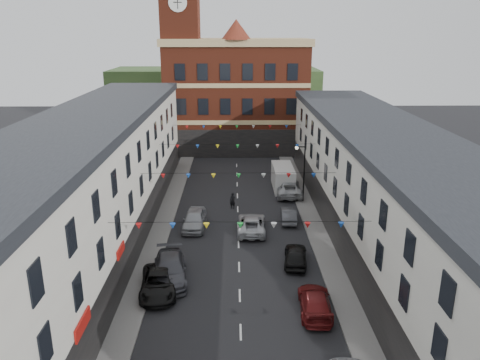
{
  "coord_description": "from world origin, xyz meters",
  "views": [
    {
      "loc": [
        -0.35,
        -31.55,
        16.93
      ],
      "look_at": [
        0.17,
        7.54,
        4.49
      ],
      "focal_mm": 35.0,
      "sensor_mm": 36.0,
      "label": 1
    }
  ],
  "objects_px": {
    "street_lamp": "(302,166)",
    "car_left_d": "(170,269)",
    "car_right_e": "(289,215)",
    "white_van": "(283,178)",
    "car_right_d": "(296,255)",
    "car_right_c": "(315,302)",
    "car_left_c": "(158,283)",
    "car_left_e": "(195,219)",
    "pedestrian": "(233,201)",
    "car_right_f": "(288,188)",
    "moving_car": "(252,224)"
  },
  "relations": [
    {
      "from": "moving_car",
      "to": "white_van",
      "type": "distance_m",
      "value": 12.59
    },
    {
      "from": "car_right_f",
      "to": "car_right_e",
      "type": "bearing_deg",
      "value": 84.0
    },
    {
      "from": "car_left_c",
      "to": "white_van",
      "type": "relative_size",
      "value": 0.9
    },
    {
      "from": "street_lamp",
      "to": "car_left_c",
      "type": "bearing_deg",
      "value": -124.58
    },
    {
      "from": "white_van",
      "to": "pedestrian",
      "type": "height_order",
      "value": "white_van"
    },
    {
      "from": "car_right_c",
      "to": "car_right_d",
      "type": "bearing_deg",
      "value": -82.53
    },
    {
      "from": "car_left_e",
      "to": "street_lamp",
      "type": "bearing_deg",
      "value": 34.4
    },
    {
      "from": "car_right_e",
      "to": "car_right_f",
      "type": "xyz_separation_m",
      "value": [
        0.79,
        7.51,
        0.16
      ]
    },
    {
      "from": "street_lamp",
      "to": "car_left_c",
      "type": "xyz_separation_m",
      "value": [
        -12.05,
        -17.48,
        -3.19
      ]
    },
    {
      "from": "car_right_e",
      "to": "car_right_d",
      "type": "bearing_deg",
      "value": 90.09
    },
    {
      "from": "car_left_d",
      "to": "car_right_d",
      "type": "height_order",
      "value": "car_left_d"
    },
    {
      "from": "moving_car",
      "to": "car_right_c",
      "type": "bearing_deg",
      "value": 107.96
    },
    {
      "from": "street_lamp",
      "to": "car_left_d",
      "type": "xyz_separation_m",
      "value": [
        -11.47,
        -15.8,
        -3.09
      ]
    },
    {
      "from": "car_left_d",
      "to": "car_right_d",
      "type": "xyz_separation_m",
      "value": [
        9.23,
        2.29,
        -0.11
      ]
    },
    {
      "from": "car_left_d",
      "to": "moving_car",
      "type": "relative_size",
      "value": 1.08
    },
    {
      "from": "car_left_c",
      "to": "moving_car",
      "type": "relative_size",
      "value": 0.98
    },
    {
      "from": "car_right_c",
      "to": "moving_car",
      "type": "xyz_separation_m",
      "value": [
        -3.54,
        12.53,
        0.03
      ]
    },
    {
      "from": "car_right_c",
      "to": "car_left_e",
      "type": "bearing_deg",
      "value": -53.44
    },
    {
      "from": "car_left_c",
      "to": "car_right_c",
      "type": "relative_size",
      "value": 1.07
    },
    {
      "from": "car_right_d",
      "to": "moving_car",
      "type": "distance_m",
      "value": 6.85
    },
    {
      "from": "car_left_e",
      "to": "car_right_e",
      "type": "relative_size",
      "value": 1.24
    },
    {
      "from": "car_right_f",
      "to": "pedestrian",
      "type": "height_order",
      "value": "pedestrian"
    },
    {
      "from": "white_van",
      "to": "car_left_d",
      "type": "bearing_deg",
      "value": -116.61
    },
    {
      "from": "car_left_e",
      "to": "white_van",
      "type": "xyz_separation_m",
      "value": [
        9.07,
        11.03,
        0.44
      ]
    },
    {
      "from": "car_left_e",
      "to": "car_left_d",
      "type": "bearing_deg",
      "value": -93.57
    },
    {
      "from": "street_lamp",
      "to": "car_right_f",
      "type": "bearing_deg",
      "value": 114.05
    },
    {
      "from": "car_right_d",
      "to": "car_right_c",
      "type": "bearing_deg",
      "value": 100.81
    },
    {
      "from": "car_right_d",
      "to": "pedestrian",
      "type": "distance_m",
      "value": 12.66
    },
    {
      "from": "car_right_d",
      "to": "car_right_f",
      "type": "relative_size",
      "value": 0.72
    },
    {
      "from": "car_left_d",
      "to": "car_left_e",
      "type": "xyz_separation_m",
      "value": [
        1.0,
        9.29,
        0.0
      ]
    },
    {
      "from": "car_right_c",
      "to": "car_right_e",
      "type": "distance_m",
      "value": 14.78
    },
    {
      "from": "car_left_e",
      "to": "car_right_f",
      "type": "bearing_deg",
      "value": 45.78
    },
    {
      "from": "car_right_e",
      "to": "car_right_f",
      "type": "distance_m",
      "value": 7.56
    },
    {
      "from": "car_left_e",
      "to": "car_right_f",
      "type": "xyz_separation_m",
      "value": [
        9.43,
        8.86,
        -0.02
      ]
    },
    {
      "from": "car_left_d",
      "to": "white_van",
      "type": "distance_m",
      "value": 22.68
    },
    {
      "from": "car_right_f",
      "to": "pedestrian",
      "type": "distance_m",
      "value": 7.3
    },
    {
      "from": "car_right_d",
      "to": "pedestrian",
      "type": "height_order",
      "value": "pedestrian"
    },
    {
      "from": "car_left_d",
      "to": "car_right_d",
      "type": "distance_m",
      "value": 9.51
    },
    {
      "from": "car_left_d",
      "to": "car_right_f",
      "type": "relative_size",
      "value": 0.97
    },
    {
      "from": "car_right_d",
      "to": "moving_car",
      "type": "relative_size",
      "value": 0.8
    },
    {
      "from": "car_left_d",
      "to": "car_right_e",
      "type": "distance_m",
      "value": 14.35
    },
    {
      "from": "car_right_d",
      "to": "car_left_c",
      "type": "bearing_deg",
      "value": 29.18
    },
    {
      "from": "moving_car",
      "to": "car_left_e",
      "type": "bearing_deg",
      "value": -7.91
    },
    {
      "from": "car_left_c",
      "to": "pedestrian",
      "type": "bearing_deg",
      "value": 66.35
    },
    {
      "from": "car_left_c",
      "to": "car_left_e",
      "type": "height_order",
      "value": "car_left_e"
    },
    {
      "from": "car_right_c",
      "to": "car_right_f",
      "type": "xyz_separation_m",
      "value": [
        0.79,
        22.29,
        0.11
      ]
    },
    {
      "from": "car_right_e",
      "to": "white_van",
      "type": "bearing_deg",
      "value": -89.75
    },
    {
      "from": "car_right_e",
      "to": "moving_car",
      "type": "distance_m",
      "value": 4.19
    },
    {
      "from": "car_right_e",
      "to": "moving_car",
      "type": "bearing_deg",
      "value": 35.43
    },
    {
      "from": "car_left_c",
      "to": "car_right_e",
      "type": "xyz_separation_m",
      "value": [
        10.21,
        12.32,
        -0.07
      ]
    }
  ]
}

